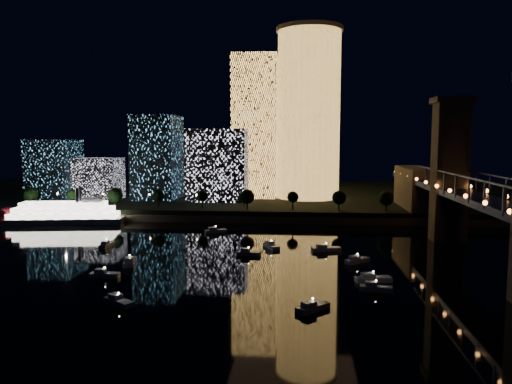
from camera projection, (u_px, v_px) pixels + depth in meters
ground at (249, 274)px, 132.19m from camera, size 520.00×520.00×0.00m
far_bank at (278, 196)px, 290.37m from camera, size 420.00×160.00×5.00m
seawall at (269, 219)px, 213.23m from camera, size 420.00×6.00×3.00m
tower_cylindrical at (309, 114)px, 257.11m from camera, size 34.00×34.00×86.89m
tower_rectangular at (255, 127)px, 264.08m from camera, size 23.30×23.30×74.15m
midrise_blocks at (150, 164)px, 255.75m from camera, size 111.25×31.62×42.74m
truss_bridge at (501, 215)px, 128.30m from camera, size 13.00×266.00×50.00m
riverboat at (59, 214)px, 211.35m from camera, size 53.54×18.39×15.83m
motorboats at (247, 262)px, 142.45m from camera, size 88.76×90.98×2.78m
esplanade_trees at (199, 196)px, 221.08m from camera, size 166.65×6.84×8.92m
street_lamps at (196, 198)px, 227.38m from camera, size 132.70×0.70×5.65m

